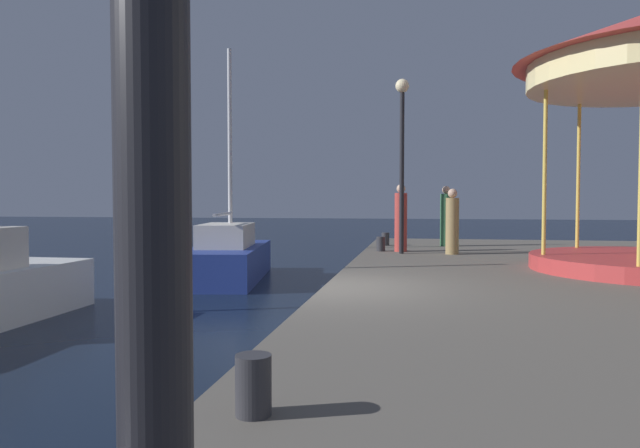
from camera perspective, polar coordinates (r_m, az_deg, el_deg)
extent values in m
plane|color=black|center=(9.79, 0.34, -10.71)|extent=(120.00, 120.00, 0.00)
cube|color=navy|center=(16.44, -8.95, -3.77)|extent=(2.54, 5.29, 0.94)
cube|color=beige|center=(16.16, -9.11, -1.09)|extent=(1.59, 2.39, 0.63)
cylinder|color=silver|center=(16.84, -8.75, 7.36)|extent=(0.12, 0.12, 5.51)
cylinder|color=silver|center=(15.66, -9.44, 0.94)|extent=(0.41, 2.27, 0.08)
cylinder|color=gold|center=(14.92, 23.82, 4.27)|extent=(0.08, 0.08, 3.33)
cylinder|color=gold|center=(12.75, 21.01, 4.68)|extent=(0.08, 0.08, 3.33)
cylinder|color=black|center=(15.54, 7.96, 4.87)|extent=(0.12, 0.12, 4.20)
sphere|color=#F9E5B2|center=(15.80, 8.01, 13.17)|extent=(0.36, 0.36, 0.36)
cylinder|color=#2D2D33|center=(18.27, 6.38, -1.46)|extent=(0.24, 0.24, 0.40)
cylinder|color=#2D2D33|center=(4.00, -6.50, -15.30)|extent=(0.24, 0.24, 0.40)
cylinder|color=#2D2D33|center=(16.23, 5.93, -1.94)|extent=(0.24, 0.24, 0.40)
cylinder|color=#937A4C|center=(15.61, 12.74, -0.20)|extent=(0.34, 0.34, 1.46)
sphere|color=tan|center=(15.60, 12.77, 2.93)|extent=(0.24, 0.24, 0.24)
cylinder|color=#387247|center=(18.29, 12.14, 0.38)|extent=(0.34, 0.34, 1.60)
sphere|color=tan|center=(18.28, 12.16, 3.26)|extent=(0.24, 0.24, 0.24)
cylinder|color=#B23833|center=(16.17, 7.86, 0.17)|extent=(0.34, 0.34, 1.60)
sphere|color=tan|center=(16.16, 7.88, 3.43)|extent=(0.24, 0.24, 0.24)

